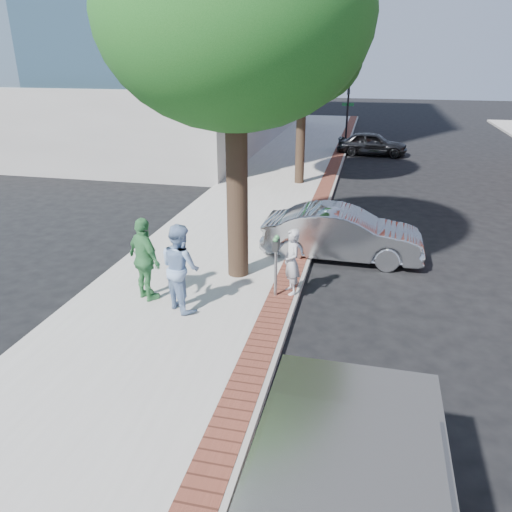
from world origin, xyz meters
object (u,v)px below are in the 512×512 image
(person_officer, at_px, (180,267))
(sedan_silver, at_px, (342,234))
(parking_meter, at_px, (276,254))
(bg_car, at_px, (372,144))
(person_green, at_px, (145,260))
(person_gray, at_px, (292,262))

(person_officer, height_order, sedan_silver, person_officer)
(parking_meter, distance_m, person_officer, 2.18)
(parking_meter, relative_size, bg_car, 0.38)
(bg_car, bearing_deg, person_officer, 171.31)
(bg_car, bearing_deg, person_green, 168.62)
(person_gray, height_order, person_officer, person_officer)
(bg_car, bearing_deg, person_gray, 177.25)
(person_gray, relative_size, person_officer, 0.81)
(parking_meter, distance_m, person_green, 2.96)
(person_officer, bearing_deg, bg_car, -62.94)
(parking_meter, xyz_separation_m, person_officer, (-1.91, -1.04, -0.08))
(person_officer, relative_size, sedan_silver, 0.44)
(bg_car, bearing_deg, parking_meter, 176.32)
(person_officer, relative_size, bg_car, 0.50)
(person_officer, height_order, person_green, person_officer)
(person_green, bearing_deg, sedan_silver, -103.03)
(person_green, distance_m, bg_car, 20.51)
(person_officer, bearing_deg, sedan_silver, -90.32)
(person_gray, bearing_deg, parking_meter, -83.72)
(parking_meter, bearing_deg, person_gray, 34.72)
(person_gray, distance_m, person_officer, 2.58)
(parking_meter, bearing_deg, person_officer, -151.46)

